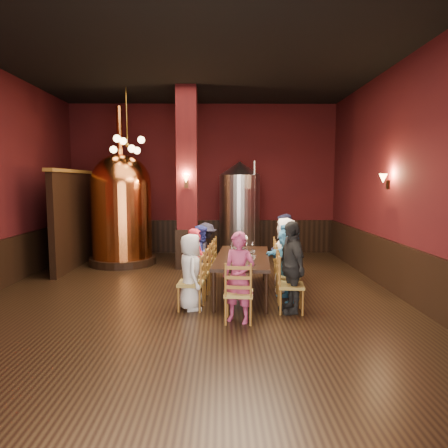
{
  "coord_description": "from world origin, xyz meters",
  "views": [
    {
      "loc": [
        0.54,
        -7.23,
        2.19
      ],
      "look_at": [
        0.6,
        0.2,
        1.39
      ],
      "focal_mm": 32.0,
      "sensor_mm": 36.0,
      "label": 1
    }
  ],
  "objects_px": {
    "person_0": "(191,272)",
    "person_1": "(197,263)",
    "rose_vase": "(244,239)",
    "dining_table": "(243,259)",
    "copper_kettle": "(122,208)",
    "steel_vessel": "(240,210)",
    "person_2": "(202,257)"
  },
  "relations": [
    {
      "from": "person_0",
      "to": "person_1",
      "type": "relative_size",
      "value": 0.99
    },
    {
      "from": "person_0",
      "to": "rose_vase",
      "type": "relative_size",
      "value": 4.01
    },
    {
      "from": "person_1",
      "to": "rose_vase",
      "type": "distance_m",
      "value": 1.43
    },
    {
      "from": "dining_table",
      "to": "person_1",
      "type": "distance_m",
      "value": 0.91
    },
    {
      "from": "copper_kettle",
      "to": "steel_vessel",
      "type": "distance_m",
      "value": 3.24
    },
    {
      "from": "person_1",
      "to": "copper_kettle",
      "type": "distance_m",
      "value": 3.9
    },
    {
      "from": "person_1",
      "to": "person_2",
      "type": "distance_m",
      "value": 0.66
    },
    {
      "from": "person_2",
      "to": "rose_vase",
      "type": "bearing_deg",
      "value": -51.09
    },
    {
      "from": "steel_vessel",
      "to": "rose_vase",
      "type": "xyz_separation_m",
      "value": [
        -0.04,
        -2.88,
        -0.41
      ]
    },
    {
      "from": "dining_table",
      "to": "rose_vase",
      "type": "height_order",
      "value": "rose_vase"
    },
    {
      "from": "person_2",
      "to": "steel_vessel",
      "type": "relative_size",
      "value": 0.48
    },
    {
      "from": "copper_kettle",
      "to": "rose_vase",
      "type": "height_order",
      "value": "copper_kettle"
    },
    {
      "from": "person_0",
      "to": "steel_vessel",
      "type": "bearing_deg",
      "value": -25.77
    },
    {
      "from": "steel_vessel",
      "to": "copper_kettle",
      "type": "bearing_deg",
      "value": -166.38
    },
    {
      "from": "dining_table",
      "to": "steel_vessel",
      "type": "bearing_deg",
      "value": 93.59
    },
    {
      "from": "dining_table",
      "to": "person_1",
      "type": "xyz_separation_m",
      "value": [
        -0.88,
        -0.25,
        -0.03
      ]
    },
    {
      "from": "dining_table",
      "to": "steel_vessel",
      "type": "relative_size",
      "value": 0.9
    },
    {
      "from": "person_0",
      "to": "person_2",
      "type": "distance_m",
      "value": 1.33
    },
    {
      "from": "copper_kettle",
      "to": "rose_vase",
      "type": "xyz_separation_m",
      "value": [
        3.1,
        -2.12,
        -0.54
      ]
    },
    {
      "from": "dining_table",
      "to": "copper_kettle",
      "type": "relative_size",
      "value": 0.6
    },
    {
      "from": "person_0",
      "to": "copper_kettle",
      "type": "bearing_deg",
      "value": 15.98
    },
    {
      "from": "copper_kettle",
      "to": "person_2",
      "type": "bearing_deg",
      "value": -48.24
    },
    {
      "from": "person_0",
      "to": "rose_vase",
      "type": "distance_m",
      "value": 1.99
    },
    {
      "from": "person_2",
      "to": "rose_vase",
      "type": "height_order",
      "value": "person_2"
    },
    {
      "from": "copper_kettle",
      "to": "steel_vessel",
      "type": "xyz_separation_m",
      "value": [
        3.15,
        0.76,
        -0.13
      ]
    },
    {
      "from": "person_1",
      "to": "rose_vase",
      "type": "xyz_separation_m",
      "value": [
        0.94,
        1.02,
        0.3
      ]
    },
    {
      "from": "dining_table",
      "to": "person_2",
      "type": "height_order",
      "value": "person_2"
    },
    {
      "from": "dining_table",
      "to": "steel_vessel",
      "type": "xyz_separation_m",
      "value": [
        0.11,
        3.66,
        0.68
      ]
    },
    {
      "from": "person_1",
      "to": "person_2",
      "type": "xyz_separation_m",
      "value": [
        0.06,
        0.66,
        -0.0
      ]
    },
    {
      "from": "person_1",
      "to": "person_0",
      "type": "bearing_deg",
      "value": -170.85
    },
    {
      "from": "person_2",
      "to": "copper_kettle",
      "type": "relative_size",
      "value": 0.32
    },
    {
      "from": "person_1",
      "to": "dining_table",
      "type": "bearing_deg",
      "value": -59.63
    }
  ]
}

